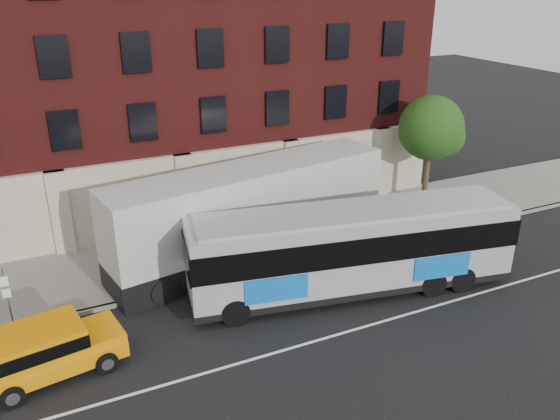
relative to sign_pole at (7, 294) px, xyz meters
name	(u,v)px	position (x,y,z in m)	size (l,w,h in m)	color
ground	(285,360)	(8.50, -6.15, -1.45)	(120.00, 120.00, 0.00)	black
sidewalk	(204,251)	(8.50, 2.85, -1.38)	(60.00, 6.00, 0.15)	gray
kerb	(226,280)	(8.50, -0.15, -1.38)	(60.00, 0.25, 0.15)	gray
lane_line	(279,352)	(8.50, -5.65, -1.45)	(60.00, 0.12, 0.01)	silver
building	(152,69)	(8.49, 10.77, 6.13)	(30.00, 12.10, 15.00)	#561614
sign_pole	(7,294)	(0.00, 0.00, 0.00)	(0.30, 0.20, 2.50)	slate
street_tree	(432,131)	(22.04, 3.34, 2.96)	(3.60, 3.60, 6.20)	#3B2B1D
city_bus	(353,247)	(13.06, -3.09, 0.60)	(13.88, 5.27, 3.72)	#9F9FA9
yellow_suv	(43,349)	(0.97, -3.52, -0.38)	(5.00, 2.70, 1.86)	orange
shipping_container	(251,215)	(10.39, 1.42, 0.77)	(13.76, 5.04, 4.50)	black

